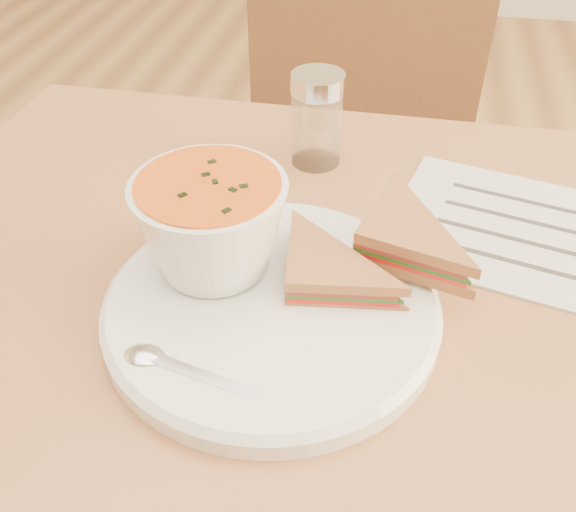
% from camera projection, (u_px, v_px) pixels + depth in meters
% --- Properties ---
extents(chair_far, '(0.43, 0.43, 0.91)m').
position_uv_depth(chair_far, '(335.00, 234.00, 1.11)').
color(chair_far, brown).
rests_on(chair_far, floor).
extents(plate, '(0.33, 0.33, 0.02)m').
position_uv_depth(plate, '(272.00, 308.00, 0.54)').
color(plate, white).
rests_on(plate, dining_table).
extents(soup_bowl, '(0.17, 0.17, 0.09)m').
position_uv_depth(soup_bowl, '(212.00, 229.00, 0.53)').
color(soup_bowl, white).
rests_on(soup_bowl, plate).
extents(sandwich_half_a, '(0.11, 0.11, 0.03)m').
position_uv_depth(sandwich_half_a, '(285.00, 297.00, 0.51)').
color(sandwich_half_a, '#BB7642').
rests_on(sandwich_half_a, plate).
extents(sandwich_half_b, '(0.13, 0.13, 0.03)m').
position_uv_depth(sandwich_half_b, '(353.00, 249.00, 0.54)').
color(sandwich_half_b, '#BB7642').
rests_on(sandwich_half_b, plate).
extents(spoon, '(0.17, 0.07, 0.01)m').
position_uv_depth(spoon, '(200.00, 376.00, 0.46)').
color(spoon, silver).
rests_on(spoon, plate).
extents(paper_menu, '(0.31, 0.25, 0.00)m').
position_uv_depth(paper_menu, '(532.00, 234.00, 0.62)').
color(paper_menu, silver).
rests_on(paper_menu, dining_table).
extents(condiment_shaker, '(0.07, 0.07, 0.10)m').
position_uv_depth(condiment_shaker, '(317.00, 119.00, 0.70)').
color(condiment_shaker, silver).
rests_on(condiment_shaker, dining_table).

